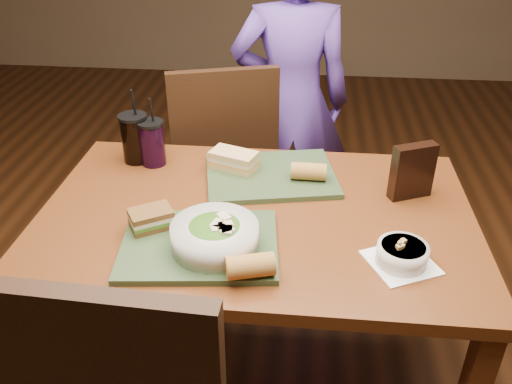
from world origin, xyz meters
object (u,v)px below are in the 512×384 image
Objects in this scene: chair_far at (230,162)px; tray_near at (200,245)px; baguette_near at (250,266)px; diner at (291,103)px; salad_bowl at (215,235)px; chip_bag at (412,171)px; soup_bowl at (402,254)px; cup_cola at (135,138)px; tray_far at (271,176)px; cup_berry at (152,143)px; sandwich_far at (234,160)px; dining_table at (256,236)px; baguette_far at (309,171)px; sandwich_near at (151,219)px.

chair_far reaches higher than tray_near.
baguette_near is at bearing -39.21° from tray_near.
diner reaches higher than salad_bowl.
chip_bag is at bearing 45.35° from baguette_near.
soup_bowl is 0.36m from chip_bag.
cup_cola is at bearing 146.95° from chip_bag.
tray_far is at bearing 131.75° from soup_bowl.
cup_cola is 0.07m from cup_berry.
sandwich_far is at bearing 146.79° from chip_bag.
chair_far reaches higher than baguette_near.
chip_bag is at bearing 79.01° from soup_bowl.
salad_bowl reaches higher than dining_table.
cup_berry is at bearing 121.62° from salad_bowl.
diner is 8.54× the size of sandwich_far.
cup_cola is at bearing 125.96° from salad_bowl.
diner is 0.89m from chip_bag.
soup_bowl is at bearing -56.78° from chair_far.
diner is 0.83m from cup_cola.
chair_far is 8.81× the size of baguette_far.
tray_near is 1.95× the size of soup_bowl.
chair_far is 0.90m from tray_near.
chair_far is 0.39m from diner.
baguette_far is (0.12, -0.03, 0.04)m from tray_far.
chair_far is (-0.18, 0.69, -0.11)m from dining_table.
dining_table is 3.10× the size of tray_far.
baguette_near is (0.15, -0.12, 0.04)m from tray_near.
salad_bowl is 0.46m from baguette_far.
cup_cola reaches higher than tray_near.
baguette_far is at bearing 74.94° from baguette_near.
chair_far is at bearing 63.87° from cup_berry.
cup_cola is (-0.31, 0.48, 0.08)m from tray_near.
diner is 1.14m from tray_near.
dining_table is at bearing -32.91° from cup_cola.
tray_near is at bearing -127.33° from baguette_far.
chair_far is 0.90m from chip_bag.
dining_table is 5.57× the size of salad_bowl.
cup_berry reaches higher than sandwich_far.
diner reaches higher than sandwich_near.
soup_bowl is (0.49, 0.00, -0.03)m from salad_bowl.
salad_bowl is (0.05, -0.01, 0.05)m from tray_near.
chip_bag reaches higher than tray_near.
chip_bag reaches higher than salad_bowl.
salad_bowl is at bearing -113.16° from dining_table.
tray_near is 0.07m from salad_bowl.
cup_cola is (-0.27, -0.40, 0.29)m from chair_far.
tray_far is 1.95× the size of soup_bowl.
sandwich_near is at bearing 157.81° from tray_near.
cup_berry is at bearing 170.56° from baguette_far.
baguette_far reaches higher than soup_bowl.
chip_bag is at bearing 111.59° from diner.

